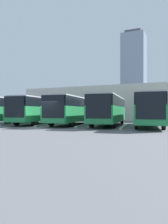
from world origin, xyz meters
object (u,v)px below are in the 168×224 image
bus_4 (16,110)px  bus_1 (109,109)px  bus_0 (149,109)px  bus_2 (73,109)px  bus_3 (41,110)px

bus_4 → bus_1: bearing=171.7°
bus_0 → bus_1: same height
bus_2 → bus_3: (4.31, 0.27, 0.00)m
bus_4 → bus_0: bearing=171.0°
bus_3 → bus_4: 4.35m
bus_0 → bus_4: (17.25, -0.09, 0.00)m
bus_1 → bus_0: bearing=169.0°
bus_0 → bus_2: 8.63m
bus_0 → bus_3: 12.95m
bus_0 → bus_3: size_ratio=1.00×
bus_0 → bus_2: same height
bus_2 → bus_4: (8.63, -0.26, 0.00)m
bus_2 → bus_4: size_ratio=1.00×
bus_4 → bus_2: bearing=169.6°
bus_1 → bus_3: size_ratio=1.00×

